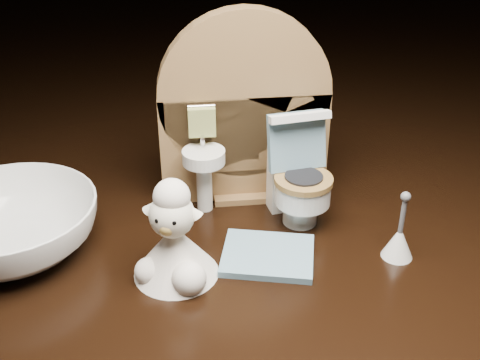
% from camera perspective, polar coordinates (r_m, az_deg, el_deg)
% --- Properties ---
extents(backdrop_panel, '(0.13, 0.05, 0.15)m').
position_cam_1_polar(backdrop_panel, '(0.46, 0.34, 5.72)').
color(backdrop_panel, brown).
rests_on(backdrop_panel, ground).
extents(toy_toilet, '(0.05, 0.06, 0.08)m').
position_cam_1_polar(toy_toilet, '(0.45, 5.52, -0.08)').
color(toy_toilet, white).
rests_on(toy_toilet, ground).
extents(bath_mat, '(0.07, 0.06, 0.00)m').
position_cam_1_polar(bath_mat, '(0.42, 2.66, -7.15)').
color(bath_mat, '#64899C').
rests_on(bath_mat, ground).
extents(toilet_brush, '(0.02, 0.02, 0.05)m').
position_cam_1_polar(toilet_brush, '(0.43, 14.83, -5.52)').
color(toilet_brush, white).
rests_on(toilet_brush, ground).
extents(plush_lamb, '(0.06, 0.06, 0.07)m').
position_cam_1_polar(plush_lamb, '(0.39, -6.25, -6.02)').
color(plush_lamb, white).
rests_on(plush_lamb, ground).
extents(ceramic_bowl, '(0.13, 0.13, 0.04)m').
position_cam_1_polar(ceramic_bowl, '(0.44, -20.93, -4.22)').
color(ceramic_bowl, white).
rests_on(ceramic_bowl, ground).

